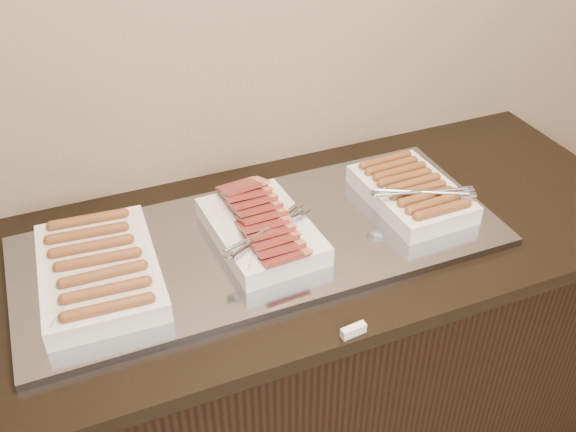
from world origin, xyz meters
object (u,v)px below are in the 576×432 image
object	(u,v)px
dish_right	(412,192)
warming_tray	(262,242)
dish_center	(261,228)
dish_left	(99,269)
counter	(271,363)

from	to	relation	value
dish_right	warming_tray	bearing A→B (deg)	177.29
warming_tray	dish_center	size ratio (longest dim) A/B	3.28
warming_tray	dish_center	world-z (taller)	dish_center
dish_left	dish_right	bearing A→B (deg)	2.12
dish_center	dish_right	world-z (taller)	dish_center
warming_tray	dish_center	distance (m)	0.05
warming_tray	dish_right	xyz separation A→B (m)	(0.42, -0.00, 0.04)
counter	warming_tray	bearing A→B (deg)	180.00
dish_center	dish_right	size ratio (longest dim) A/B	1.10
warming_tray	dish_left	distance (m)	0.40
counter	dish_right	bearing A→B (deg)	-0.64
counter	dish_right	world-z (taller)	dish_right
warming_tray	counter	bearing A→B (deg)	0.00
warming_tray	dish_center	bearing A→B (deg)	-125.45
counter	dish_left	distance (m)	0.65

